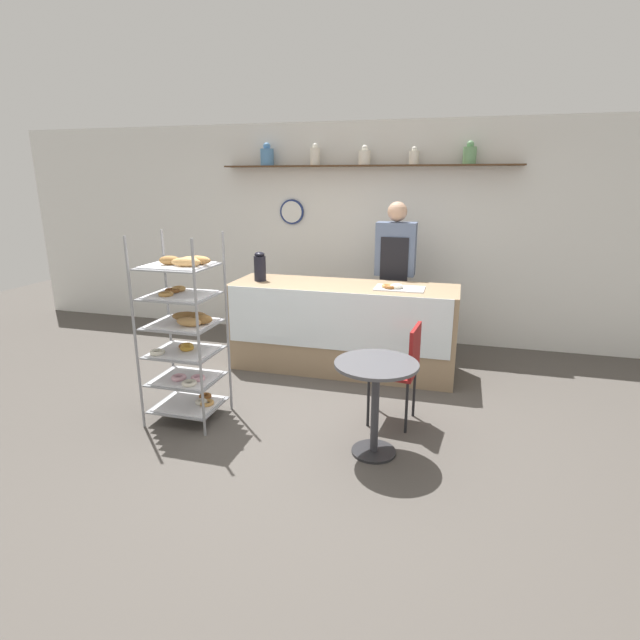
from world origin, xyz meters
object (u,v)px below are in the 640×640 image
(person_worker, at_px, (395,273))
(cafe_table, at_px, (376,387))
(cafe_chair, at_px, (403,364))
(coffee_carafe, at_px, (260,267))
(pastry_rack, at_px, (185,331))
(donut_tray_counter, at_px, (396,287))

(person_worker, distance_m, cafe_table, 2.34)
(cafe_table, height_order, cafe_chair, cafe_chair)
(coffee_carafe, bearing_deg, pastry_rack, -92.54)
(coffee_carafe, bearing_deg, person_worker, 25.16)
(coffee_carafe, xyz_separation_m, donut_tray_counter, (1.50, -0.03, -0.14))
(person_worker, relative_size, cafe_table, 2.42)
(pastry_rack, height_order, coffee_carafe, pastry_rack)
(pastry_rack, xyz_separation_m, person_worker, (1.46, 2.16, 0.18))
(cafe_table, bearing_deg, coffee_carafe, 133.80)
(donut_tray_counter, bearing_deg, coffee_carafe, 179.00)
(cafe_chair, bearing_deg, cafe_table, -8.59)
(cafe_table, distance_m, cafe_chair, 0.57)
(pastry_rack, relative_size, person_worker, 0.90)
(person_worker, bearing_deg, cafe_chair, -79.75)
(cafe_chair, xyz_separation_m, donut_tray_counter, (-0.21, 1.06, 0.42))
(cafe_table, bearing_deg, cafe_chair, 75.85)
(person_worker, xyz_separation_m, donut_tray_counter, (0.10, -0.68, -0.02))
(pastry_rack, height_order, cafe_chair, pastry_rack)
(pastry_rack, bearing_deg, person_worker, 55.87)
(donut_tray_counter, bearing_deg, cafe_chair, -78.79)
(pastry_rack, xyz_separation_m, coffee_carafe, (0.07, 1.50, 0.30))
(person_worker, relative_size, coffee_carafe, 5.59)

